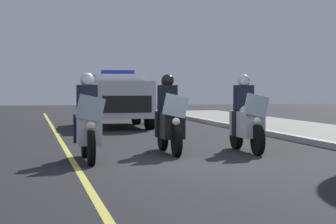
{
  "coord_description": "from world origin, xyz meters",
  "views": [
    {
      "loc": [
        11.96,
        -2.93,
        1.43
      ],
      "look_at": [
        -1.66,
        0.0,
        0.9
      ],
      "focal_mm": 69.36,
      "sensor_mm": 36.0,
      "label": 1
    }
  ],
  "objects": [
    {
      "name": "police_suv",
      "position": [
        -11.36,
        0.23,
        1.07
      ],
      "size": [
        4.93,
        2.13,
        2.05
      ],
      "color": "silver",
      "rests_on": "ground"
    },
    {
      "name": "police_motorcycle_lead_right",
      "position": [
        -1.78,
        0.05,
        0.7
      ],
      "size": [
        2.14,
        0.56,
        1.72
      ],
      "color": "black",
      "rests_on": "ground"
    },
    {
      "name": "lane_stripe_center",
      "position": [
        0.0,
        -2.11,
        0.0
      ],
      "size": [
        48.0,
        0.12,
        0.01
      ],
      "primitive_type": "cube",
      "color": "#E0D14C",
      "rests_on": "ground"
    },
    {
      "name": "cyclist_background",
      "position": [
        -14.46,
        2.56,
        0.84
      ],
      "size": [
        1.76,
        0.32,
        1.69
      ],
      "color": "black",
      "rests_on": "ground"
    },
    {
      "name": "police_motorcycle_lead_left",
      "position": [
        -0.65,
        -1.81,
        0.7
      ],
      "size": [
        2.14,
        0.56,
        1.72
      ],
      "color": "black",
      "rests_on": "ground"
    },
    {
      "name": "police_motorcycle_trailing",
      "position": [
        -1.68,
        1.78,
        0.7
      ],
      "size": [
        2.14,
        0.56,
        1.72
      ],
      "color": "black",
      "rests_on": "ground"
    },
    {
      "name": "ground_plane",
      "position": [
        0.0,
        0.0,
        0.0
      ],
      "size": [
        80.0,
        80.0,
        0.0
      ],
      "primitive_type": "plane",
      "color": "black"
    }
  ]
}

